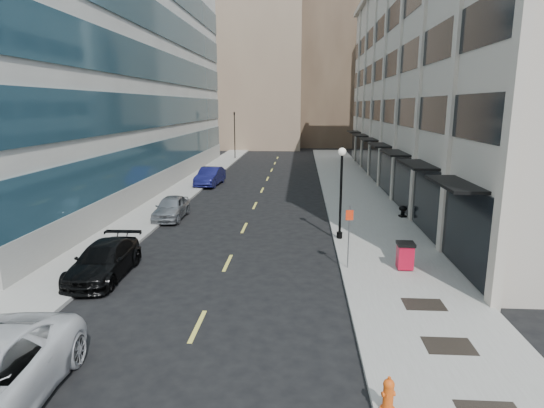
# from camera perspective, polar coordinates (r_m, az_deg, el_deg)

# --- Properties ---
(ground) EXTENTS (160.00, 160.00, 0.00)m
(ground) POSITION_cam_1_polar(r_m,az_deg,el_deg) (13.63, -11.29, -18.66)
(ground) COLOR black
(ground) RESTS_ON ground
(sidewalk_right) EXTENTS (5.00, 80.00, 0.15)m
(sidewalk_right) POSITION_cam_1_polar(r_m,az_deg,el_deg) (32.28, 11.19, -0.25)
(sidewalk_right) COLOR gray
(sidewalk_right) RESTS_ON ground
(sidewalk_left) EXTENTS (3.00, 80.00, 0.15)m
(sidewalk_left) POSITION_cam_1_polar(r_m,az_deg,el_deg) (33.46, -13.31, 0.09)
(sidewalk_left) COLOR gray
(sidewalk_left) RESTS_ON ground
(building_right) EXTENTS (15.30, 46.50, 18.25)m
(building_right) POSITION_cam_1_polar(r_m,az_deg,el_deg) (40.67, 24.16, 14.13)
(building_right) COLOR #B3A898
(building_right) RESTS_ON ground
(building_left) EXTENTS (16.14, 46.00, 20.00)m
(building_left) POSITION_cam_1_polar(r_m,az_deg,el_deg) (42.92, -23.76, 15.35)
(building_left) COLOR silver
(building_left) RESTS_ON ground
(skyline_tan_near) EXTENTS (14.00, 18.00, 28.00)m
(skyline_tan_near) POSITION_cam_1_polar(r_m,az_deg,el_deg) (79.90, -1.55, 17.35)
(skyline_tan_near) COLOR #8C755B
(skyline_tan_near) RESTS_ON ground
(skyline_brown) EXTENTS (12.00, 16.00, 34.00)m
(skyline_brown) POSITION_cam_1_polar(r_m,az_deg,el_deg) (83.99, 7.36, 19.07)
(skyline_brown) COLOR brown
(skyline_brown) RESTS_ON ground
(skyline_tan_far) EXTENTS (12.00, 14.00, 22.00)m
(skyline_tan_far) POSITION_cam_1_polar(r_m,az_deg,el_deg) (91.00, -7.44, 14.74)
(skyline_tan_far) COLOR #8C755B
(skyline_tan_far) RESTS_ON ground
(skyline_stone) EXTENTS (10.00, 14.00, 20.00)m
(skyline_stone) POSITION_cam_1_polar(r_m,az_deg,el_deg) (78.71, 15.00, 14.11)
(skyline_stone) COLOR #B3A898
(skyline_stone) RESTS_ON ground
(grate_mid) EXTENTS (1.40, 1.00, 0.01)m
(grate_mid) POSITION_cam_1_polar(r_m,az_deg,el_deg) (14.67, 21.32, -16.24)
(grate_mid) COLOR black
(grate_mid) RESTS_ON sidewalk_right
(grate_far) EXTENTS (1.40, 1.00, 0.01)m
(grate_far) POSITION_cam_1_polar(r_m,az_deg,el_deg) (17.08, 18.51, -11.85)
(grate_far) COLOR black
(grate_far) RESTS_ON sidewalk_right
(road_centerline) EXTENTS (0.15, 68.20, 0.01)m
(road_centerline) POSITION_cam_1_polar(r_m,az_deg,el_deg) (29.28, -2.77, -1.45)
(road_centerline) COLOR #D8CC4C
(road_centerline) RESTS_ON ground
(traffic_signal) EXTENTS (0.66, 0.66, 6.98)m
(traffic_signal) POSITION_cam_1_polar(r_m,az_deg,el_deg) (59.91, -4.75, 11.07)
(traffic_signal) COLOR black
(traffic_signal) RESTS_ON ground
(car_black_pickup) EXTENTS (2.08, 4.88, 1.40)m
(car_black_pickup) POSITION_cam_1_polar(r_m,az_deg,el_deg) (20.05, -20.35, -6.68)
(car_black_pickup) COLOR black
(car_black_pickup) RESTS_ON ground
(car_silver_sedan) EXTENTS (1.75, 4.22, 1.43)m
(car_silver_sedan) POSITION_cam_1_polar(r_m,az_deg,el_deg) (28.97, -12.52, -0.45)
(car_silver_sedan) COLOR gray
(car_silver_sedan) RESTS_ON ground
(car_blue_sedan) EXTENTS (2.05, 4.94, 1.59)m
(car_blue_sedan) POSITION_cam_1_polar(r_m,az_deg,el_deg) (40.55, -7.79, 3.44)
(car_blue_sedan) COLOR #14164E
(car_blue_sedan) RESTS_ON ground
(fire_hydrant) EXTENTS (0.35, 0.35, 0.85)m
(fire_hydrant) POSITION_cam_1_polar(r_m,az_deg,el_deg) (11.43, 14.39, -22.15)
(fire_hydrant) COLOR #F45511
(fire_hydrant) RESTS_ON sidewalk_right
(trash_bin) EXTENTS (0.73, 0.82, 1.17)m
(trash_bin) POSITION_cam_1_polar(r_m,az_deg,el_deg) (20.08, 16.36, -6.14)
(trash_bin) COLOR #B10B25
(trash_bin) RESTS_ON sidewalk_right
(lamppost) EXTENTS (0.40, 0.40, 4.84)m
(lamppost) POSITION_cam_1_polar(r_m,az_deg,el_deg) (23.45, 8.67, 2.41)
(lamppost) COLOR black
(lamppost) RESTS_ON sidewalk_right
(sign_post) EXTENTS (0.32, 0.07, 2.71)m
(sign_post) POSITION_cam_1_polar(r_m,az_deg,el_deg) (19.40, 9.64, -3.10)
(sign_post) COLOR slate
(sign_post) RESTS_ON sidewalk_right
(urn_planter) EXTENTS (0.52, 0.52, 0.72)m
(urn_planter) POSITION_cam_1_polar(r_m,az_deg,el_deg) (29.35, 16.11, -0.73)
(urn_planter) COLOR black
(urn_planter) RESTS_ON sidewalk_right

